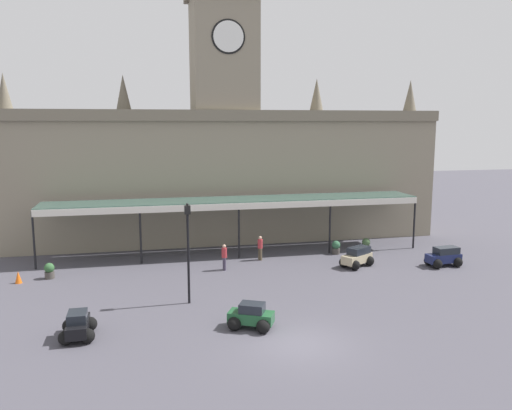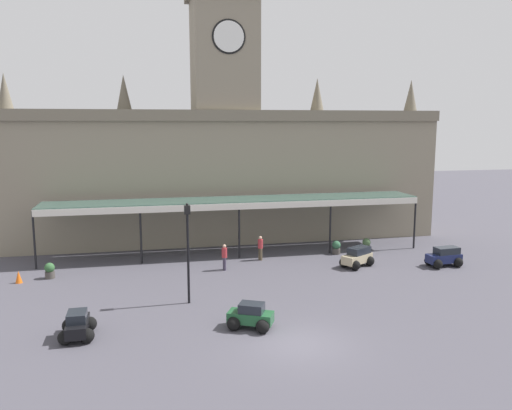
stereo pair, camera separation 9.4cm
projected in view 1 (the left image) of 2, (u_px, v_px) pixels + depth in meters
ground_plane at (300, 344)px, 21.98m from camera, size 140.00×140.00×0.00m
station_building at (224, 161)px, 40.90m from camera, size 33.72×5.65×19.61m
entrance_canopy at (236, 201)px, 36.50m from camera, size 26.68×3.26×3.94m
car_green_sedan at (251, 318)px, 23.57m from camera, size 2.24×2.02×1.19m
car_beige_estate at (357, 258)px, 33.69m from camera, size 2.43×2.21×1.27m
car_black_sedan at (78, 327)px, 22.52m from camera, size 1.54×2.06×1.19m
car_navy_estate at (444, 258)px, 33.76m from camera, size 2.31×1.66×1.27m
pedestrian_near_entrance at (224, 256)px, 32.80m from camera, size 0.34×0.39×1.67m
pedestrian_beside_cars at (260, 247)px, 35.20m from camera, size 0.34×0.38×1.67m
victorian_lamppost at (188, 242)px, 26.41m from camera, size 0.30×0.30×5.29m
traffic_cone at (18, 277)px, 30.20m from camera, size 0.40×0.40×0.73m
planter_near_kerb at (366, 244)px, 37.71m from camera, size 0.60×0.60×0.96m
planter_by_canopy at (336, 247)px, 36.88m from camera, size 0.60×0.60×0.96m
planter_forecourt_centre at (49, 271)px, 31.08m from camera, size 0.60×0.60×0.96m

